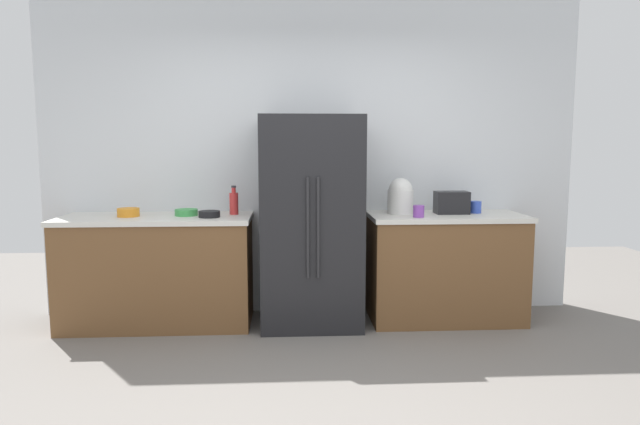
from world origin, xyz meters
name	(u,v)px	position (x,y,z in m)	size (l,w,h in m)	color
ground_plane	(326,406)	(0.00, 0.00, 0.00)	(9.51, 9.51, 0.00)	slate
kitchen_back_panel	(312,146)	(0.00, 1.93, 1.50)	(4.74, 0.10, 3.00)	silver
counter_left	(158,270)	(-1.31, 1.55, 0.46)	(1.57, 0.66, 0.92)	brown
counter_right	(445,267)	(1.13, 1.55, 0.46)	(1.31, 0.66, 0.92)	brown
refrigerator	(311,222)	(-0.03, 1.51, 0.87)	(0.83, 0.72, 1.74)	black
toaster	(452,203)	(1.18, 1.58, 1.02)	(0.28, 0.17, 0.19)	black
rice_cooker	(400,196)	(0.75, 1.62, 1.07)	(0.22, 0.22, 0.31)	white
bottle_a	(234,203)	(-0.67, 1.63, 1.02)	(0.07, 0.07, 0.25)	red
cup_a	(476,207)	(1.41, 1.61, 0.97)	(0.10, 0.10, 0.10)	blue
cup_b	(419,211)	(0.85, 1.36, 0.97)	(0.09, 0.09, 0.10)	purple
bowl_a	(128,212)	(-1.53, 1.55, 0.96)	(0.18, 0.18, 0.07)	orange
bowl_b	(209,214)	(-0.86, 1.46, 0.95)	(0.17, 0.17, 0.05)	black
bowl_c	(186,212)	(-1.07, 1.58, 0.95)	(0.19, 0.19, 0.05)	green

